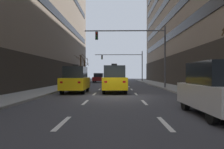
# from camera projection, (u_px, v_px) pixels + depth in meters

# --- Properties ---
(ground_plane) EXTENTS (120.00, 120.00, 0.00)m
(ground_plane) POSITION_uv_depth(u_px,v_px,m) (115.00, 97.00, 14.74)
(ground_plane) COLOR #38383D
(sidewalk_left) EXTENTS (2.93, 80.00, 0.14)m
(sidewalk_left) POSITION_uv_depth(u_px,v_px,m) (24.00, 95.00, 14.87)
(sidewalk_left) COLOR gray
(sidewalk_left) RESTS_ON ground
(sidewalk_right) EXTENTS (2.93, 80.00, 0.14)m
(sidewalk_right) POSITION_uv_depth(u_px,v_px,m) (208.00, 96.00, 14.61)
(sidewalk_right) COLOR gray
(sidewalk_right) RESTS_ON ground
(lane_stripe_l1_s2) EXTENTS (0.16, 2.00, 0.01)m
(lane_stripe_l1_s2) POSITION_uv_depth(u_px,v_px,m) (62.00, 123.00, 6.78)
(lane_stripe_l1_s2) COLOR silver
(lane_stripe_l1_s2) RESTS_ON ground
(lane_stripe_l1_s3) EXTENTS (0.16, 2.00, 0.01)m
(lane_stripe_l1_s3) POSITION_uv_depth(u_px,v_px,m) (85.00, 102.00, 11.78)
(lane_stripe_l1_s3) COLOR silver
(lane_stripe_l1_s3) RESTS_ON ground
(lane_stripe_l1_s4) EXTENTS (0.16, 2.00, 0.01)m
(lane_stripe_l1_s4) POSITION_uv_depth(u_px,v_px,m) (95.00, 94.00, 16.78)
(lane_stripe_l1_s4) COLOR silver
(lane_stripe_l1_s4) RESTS_ON ground
(lane_stripe_l1_s5) EXTENTS (0.16, 2.00, 0.01)m
(lane_stripe_l1_s5) POSITION_uv_depth(u_px,v_px,m) (100.00, 89.00, 21.77)
(lane_stripe_l1_s5) COLOR silver
(lane_stripe_l1_s5) RESTS_ON ground
(lane_stripe_l1_s6) EXTENTS (0.16, 2.00, 0.01)m
(lane_stripe_l1_s6) POSITION_uv_depth(u_px,v_px,m) (103.00, 86.00, 26.77)
(lane_stripe_l1_s6) COLOR silver
(lane_stripe_l1_s6) RESTS_ON ground
(lane_stripe_l1_s7) EXTENTS (0.16, 2.00, 0.01)m
(lane_stripe_l1_s7) POSITION_uv_depth(u_px,v_px,m) (105.00, 85.00, 31.77)
(lane_stripe_l1_s7) COLOR silver
(lane_stripe_l1_s7) RESTS_ON ground
(lane_stripe_l1_s8) EXTENTS (0.16, 2.00, 0.01)m
(lane_stripe_l1_s8) POSITION_uv_depth(u_px,v_px,m) (107.00, 83.00, 36.77)
(lane_stripe_l1_s8) COLOR silver
(lane_stripe_l1_s8) RESTS_ON ground
(lane_stripe_l1_s9) EXTENTS (0.16, 2.00, 0.01)m
(lane_stripe_l1_s9) POSITION_uv_depth(u_px,v_px,m) (108.00, 82.00, 41.77)
(lane_stripe_l1_s9) COLOR silver
(lane_stripe_l1_s9) RESTS_ON ground
(lane_stripe_l1_s10) EXTENTS (0.16, 2.00, 0.01)m
(lane_stripe_l1_s10) POSITION_uv_depth(u_px,v_px,m) (109.00, 81.00, 46.77)
(lane_stripe_l1_s10) COLOR silver
(lane_stripe_l1_s10) RESTS_ON ground
(lane_stripe_l2_s2) EXTENTS (0.16, 2.00, 0.01)m
(lane_stripe_l2_s2) POSITION_uv_depth(u_px,v_px,m) (165.00, 123.00, 6.71)
(lane_stripe_l2_s2) COLOR silver
(lane_stripe_l2_s2) RESTS_ON ground
(lane_stripe_l2_s3) EXTENTS (0.16, 2.00, 0.01)m
(lane_stripe_l2_s3) POSITION_uv_depth(u_px,v_px,m) (144.00, 102.00, 11.71)
(lane_stripe_l2_s3) COLOR silver
(lane_stripe_l2_s3) RESTS_ON ground
(lane_stripe_l2_s4) EXTENTS (0.16, 2.00, 0.01)m
(lane_stripe_l2_s4) POSITION_uv_depth(u_px,v_px,m) (136.00, 94.00, 16.71)
(lane_stripe_l2_s4) COLOR silver
(lane_stripe_l2_s4) RESTS_ON ground
(lane_stripe_l2_s5) EXTENTS (0.16, 2.00, 0.01)m
(lane_stripe_l2_s5) POSITION_uv_depth(u_px,v_px,m) (131.00, 89.00, 21.71)
(lane_stripe_l2_s5) COLOR silver
(lane_stripe_l2_s5) RESTS_ON ground
(lane_stripe_l2_s6) EXTENTS (0.16, 2.00, 0.01)m
(lane_stripe_l2_s6) POSITION_uv_depth(u_px,v_px,m) (129.00, 86.00, 26.71)
(lane_stripe_l2_s6) COLOR silver
(lane_stripe_l2_s6) RESTS_ON ground
(lane_stripe_l2_s7) EXTENTS (0.16, 2.00, 0.01)m
(lane_stripe_l2_s7) POSITION_uv_depth(u_px,v_px,m) (127.00, 85.00, 31.70)
(lane_stripe_l2_s7) COLOR silver
(lane_stripe_l2_s7) RESTS_ON ground
(lane_stripe_l2_s8) EXTENTS (0.16, 2.00, 0.01)m
(lane_stripe_l2_s8) POSITION_uv_depth(u_px,v_px,m) (125.00, 83.00, 36.70)
(lane_stripe_l2_s8) COLOR silver
(lane_stripe_l2_s8) RESTS_ON ground
(lane_stripe_l2_s9) EXTENTS (0.16, 2.00, 0.01)m
(lane_stripe_l2_s9) POSITION_uv_depth(u_px,v_px,m) (124.00, 82.00, 41.70)
(lane_stripe_l2_s9) COLOR silver
(lane_stripe_l2_s9) RESTS_ON ground
(lane_stripe_l2_s10) EXTENTS (0.16, 2.00, 0.01)m
(lane_stripe_l2_s10) POSITION_uv_depth(u_px,v_px,m) (123.00, 81.00, 46.70)
(lane_stripe_l2_s10) COLOR silver
(lane_stripe_l2_s10) RESTS_ON ground
(taxi_driving_0) EXTENTS (1.97, 4.40, 1.80)m
(taxi_driving_0) POSITION_uv_depth(u_px,v_px,m) (117.00, 80.00, 28.92)
(taxi_driving_0) COLOR black
(taxi_driving_0) RESTS_ON ground
(taxi_driving_1) EXTENTS (1.89, 4.46, 2.33)m
(taxi_driving_1) POSITION_uv_depth(u_px,v_px,m) (76.00, 80.00, 17.82)
(taxi_driving_1) COLOR black
(taxi_driving_1) RESTS_ON ground
(taxi_driving_2) EXTENTS (1.98, 4.47, 1.84)m
(taxi_driving_2) POSITION_uv_depth(u_px,v_px,m) (116.00, 78.00, 40.92)
(taxi_driving_2) COLOR black
(taxi_driving_2) RESTS_ON ground
(car_driving_3) EXTENTS (2.06, 4.63, 1.72)m
(car_driving_3) POSITION_uv_depth(u_px,v_px,m) (99.00, 78.00, 40.06)
(car_driving_3) COLOR black
(car_driving_3) RESTS_ON ground
(taxi_driving_4) EXTENTS (2.07, 4.66, 2.42)m
(taxi_driving_4) POSITION_uv_depth(u_px,v_px,m) (114.00, 79.00, 17.95)
(taxi_driving_4) COLOR black
(taxi_driving_4) RESTS_ON ground
(car_parked_0) EXTENTS (1.77, 4.15, 2.00)m
(car_parked_0) POSITION_uv_depth(u_px,v_px,m) (217.00, 89.00, 7.85)
(car_parked_0) COLOR black
(car_parked_0) RESTS_ON ground
(traffic_signal_0) EXTENTS (8.62, 0.34, 6.48)m
(traffic_signal_0) POSITION_uv_depth(u_px,v_px,m) (141.00, 45.00, 22.82)
(traffic_signal_0) COLOR #4C4C51
(traffic_signal_0) RESTS_ON sidewalk_right
(traffic_signal_1) EXTENTS (9.56, 0.35, 5.99)m
(traffic_signal_1) POSITION_uv_depth(u_px,v_px,m) (127.00, 61.00, 43.05)
(traffic_signal_1) COLOR #4C4C51
(traffic_signal_1) RESTS_ON sidewalk_right
(street_tree_1) EXTENTS (2.21, 1.64, 4.77)m
(street_tree_1) POSITION_uv_depth(u_px,v_px,m) (81.00, 67.00, 36.57)
(street_tree_1) COLOR #4C3823
(street_tree_1) RESTS_ON sidewalk_left
(street_tree_2) EXTENTS (1.19, 1.61, 4.56)m
(street_tree_2) POSITION_uv_depth(u_px,v_px,m) (85.00, 70.00, 41.27)
(street_tree_2) COLOR #4C3823
(street_tree_2) RESTS_ON sidewalk_left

